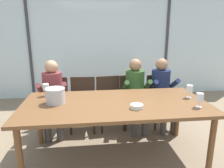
# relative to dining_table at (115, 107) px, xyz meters

# --- Properties ---
(ground) EXTENTS (14.00, 14.00, 0.00)m
(ground) POSITION_rel_dining_table_xyz_m (0.00, 1.00, -0.71)
(ground) COLOR #847056
(window_glass_panel) EXTENTS (7.54, 0.03, 2.60)m
(window_glass_panel) POSITION_rel_dining_table_xyz_m (0.00, 2.76, 0.59)
(window_glass_panel) COLOR silver
(window_glass_panel) RESTS_ON ground
(window_mullion_left) EXTENTS (0.06, 0.06, 2.60)m
(window_mullion_left) POSITION_rel_dining_table_xyz_m (-1.70, 2.74, 0.59)
(window_mullion_left) COLOR #38383D
(window_mullion_left) RESTS_ON ground
(window_mullion_right) EXTENTS (0.06, 0.06, 2.60)m
(window_mullion_right) POSITION_rel_dining_table_xyz_m (1.70, 2.74, 0.59)
(window_mullion_right) COLOR #38383D
(window_mullion_right) RESTS_ON ground
(hillside_vineyard) EXTENTS (13.54, 2.40, 2.07)m
(hillside_vineyard) POSITION_rel_dining_table_xyz_m (0.00, 6.91, 0.32)
(hillside_vineyard) COLOR #386633
(hillside_vineyard) RESTS_ON ground
(dining_table) EXTENTS (2.34, 1.13, 0.78)m
(dining_table) POSITION_rel_dining_table_xyz_m (0.00, 0.00, 0.00)
(dining_table) COLOR brown
(dining_table) RESTS_ON ground
(chair_near_curtain) EXTENTS (0.50, 0.50, 0.88)m
(chair_near_curtain) POSITION_rel_dining_table_xyz_m (-0.92, 1.00, -0.20)
(chair_near_curtain) COLOR #332319
(chair_near_curtain) RESTS_ON ground
(chair_left_of_center) EXTENTS (0.46, 0.46, 0.88)m
(chair_left_of_center) POSITION_rel_dining_table_xyz_m (-0.43, 0.96, -0.20)
(chair_left_of_center) COLOR #332319
(chair_left_of_center) RESTS_ON ground
(chair_center) EXTENTS (0.49, 0.49, 0.88)m
(chair_center) POSITION_rel_dining_table_xyz_m (0.03, 0.98, -0.20)
(chair_center) COLOR #332319
(chair_center) RESTS_ON ground
(chair_right_of_center) EXTENTS (0.47, 0.47, 0.88)m
(chair_right_of_center) POSITION_rel_dining_table_xyz_m (0.44, 1.00, -0.20)
(chair_right_of_center) COLOR #332319
(chair_right_of_center) RESTS_ON ground
(chair_near_window_right) EXTENTS (0.49, 0.49, 0.88)m
(chair_near_window_right) POSITION_rel_dining_table_xyz_m (0.94, 0.98, -0.20)
(chair_near_window_right) COLOR #332319
(chair_near_window_right) RESTS_ON ground
(person_maroon_top) EXTENTS (0.49, 0.63, 1.20)m
(person_maroon_top) POSITION_rel_dining_table_xyz_m (-0.91, 0.84, -0.02)
(person_maroon_top) COLOR brown
(person_maroon_top) RESTS_ON ground
(person_olive_shirt) EXTENTS (0.46, 0.61, 1.20)m
(person_olive_shirt) POSITION_rel_dining_table_xyz_m (0.46, 0.84, -0.02)
(person_olive_shirt) COLOR #2D5123
(person_olive_shirt) RESTS_ON ground
(person_navy_polo) EXTENTS (0.48, 0.63, 1.20)m
(person_navy_polo) POSITION_rel_dining_table_xyz_m (0.93, 0.84, -0.02)
(person_navy_polo) COLOR #192347
(person_navy_polo) RESTS_ON ground
(ice_bucket_primary) EXTENTS (0.25, 0.25, 0.20)m
(ice_bucket_primary) POSITION_rel_dining_table_xyz_m (-0.75, 0.06, 0.17)
(ice_bucket_primary) COLOR #B7B7BC
(ice_bucket_primary) RESTS_ON dining_table
(tasting_bowl) EXTENTS (0.15, 0.15, 0.05)m
(tasting_bowl) POSITION_rel_dining_table_xyz_m (0.22, -0.24, 0.09)
(tasting_bowl) COLOR silver
(tasting_bowl) RESTS_ON dining_table
(wine_glass_by_left_taster) EXTENTS (0.08, 0.08, 0.17)m
(wine_glass_by_left_taster) POSITION_rel_dining_table_xyz_m (-0.92, 0.37, 0.19)
(wine_glass_by_left_taster) COLOR silver
(wine_glass_by_left_taster) RESTS_ON dining_table
(wine_glass_near_bucket) EXTENTS (0.08, 0.08, 0.17)m
(wine_glass_near_bucket) POSITION_rel_dining_table_xyz_m (0.97, -0.28, 0.18)
(wine_glass_near_bucket) COLOR silver
(wine_glass_near_bucket) RESTS_ON dining_table
(wine_glass_center_pour) EXTENTS (0.08, 0.08, 0.17)m
(wine_glass_center_pour) POSITION_rel_dining_table_xyz_m (1.02, 0.07, 0.18)
(wine_glass_center_pour) COLOR silver
(wine_glass_center_pour) RESTS_ON dining_table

